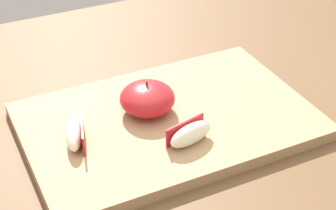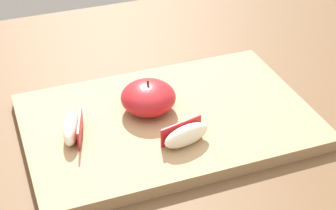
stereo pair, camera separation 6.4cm
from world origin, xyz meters
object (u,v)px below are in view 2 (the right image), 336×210
apple_half_skin_up (148,97)px  apple_wedge_right (72,128)px  cutting_board (168,121)px  apple_wedge_middle (186,135)px

apple_half_skin_up → apple_wedge_right: 0.13m
apple_half_skin_up → apple_wedge_right: bearing=-167.8°
cutting_board → apple_half_skin_up: 0.05m
apple_wedge_right → apple_wedge_middle: same height
cutting_board → apple_wedge_middle: 0.08m
apple_half_skin_up → apple_wedge_middle: apple_half_skin_up is taller
apple_wedge_middle → cutting_board: bearing=89.7°
apple_wedge_right → apple_wedge_middle: 0.16m
cutting_board → apple_wedge_right: size_ratio=5.75×
apple_wedge_right → apple_wedge_middle: size_ratio=1.00×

